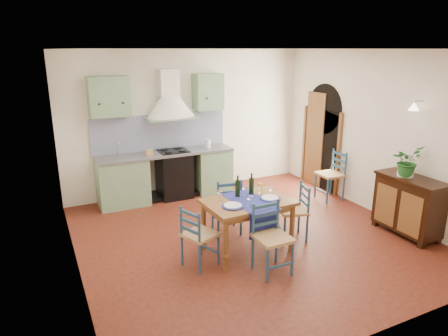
{
  "coord_description": "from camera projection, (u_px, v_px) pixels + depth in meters",
  "views": [
    {
      "loc": [
        -2.81,
        -4.92,
        2.8
      ],
      "look_at": [
        -0.28,
        0.3,
        1.07
      ],
      "focal_mm": 32.0,
      "sensor_mm": 36.0,
      "label": 1
    }
  ],
  "objects": [
    {
      "name": "chair_left",
      "position": [
        198.0,
        236.0,
        5.24
      ],
      "size": [
        0.52,
        0.52,
        0.86
      ],
      "color": "navy",
      "rests_on": "ground"
    },
    {
      "name": "potted_plant",
      "position": [
        407.0,
        161.0,
        6.04
      ],
      "size": [
        0.49,
        0.45,
        0.48
      ],
      "primitive_type": "imported",
      "rotation": [
        0.0,
        0.0,
        0.2
      ],
      "color": "#1E5921",
      "rests_on": "sideboard"
    },
    {
      "name": "sideboard",
      "position": [
        408.0,
        204.0,
        6.16
      ],
      "size": [
        0.5,
        1.05,
        0.94
      ],
      "color": "black",
      "rests_on": "ground"
    },
    {
      "name": "right_wall",
      "position": [
        364.0,
        135.0,
        7.12
      ],
      "size": [
        0.26,
        5.0,
        2.8
      ],
      "color": "white",
      "rests_on": "ground"
    },
    {
      "name": "floor",
      "position": [
        249.0,
        236.0,
        6.21
      ],
      "size": [
        5.0,
        5.0,
        0.0
      ],
      "primitive_type": "plane",
      "color": "#41150D",
      "rests_on": "ground"
    },
    {
      "name": "back_wall",
      "position": [
        170.0,
        144.0,
        7.69
      ],
      "size": [
        5.0,
        0.96,
        2.8
      ],
      "color": "white",
      "rests_on": "ground"
    },
    {
      "name": "chair_near",
      "position": [
        271.0,
        238.0,
        5.12
      ],
      "size": [
        0.43,
        0.43,
        0.92
      ],
      "color": "navy",
      "rests_on": "ground"
    },
    {
      "name": "chair_right",
      "position": [
        295.0,
        211.0,
        6.04
      ],
      "size": [
        0.5,
        0.5,
        0.87
      ],
      "color": "navy",
      "rests_on": "ground"
    },
    {
      "name": "chair_spare",
      "position": [
        332.0,
        175.0,
        7.65
      ],
      "size": [
        0.46,
        0.46,
        0.95
      ],
      "color": "navy",
      "rests_on": "ground"
    },
    {
      "name": "left_wall",
      "position": [
        68.0,
        171.0,
        4.77
      ],
      "size": [
        0.04,
        5.0,
        2.8
      ],
      "primitive_type": "cube",
      "color": "white",
      "rests_on": "ground"
    },
    {
      "name": "dining_table",
      "position": [
        248.0,
        206.0,
        5.59
      ],
      "size": [
        1.24,
        0.94,
        1.09
      ],
      "color": "brown",
      "rests_on": "ground"
    },
    {
      "name": "ceiling",
      "position": [
        252.0,
        49.0,
        5.41
      ],
      "size": [
        5.0,
        5.0,
        0.01
      ],
      "primitive_type": "cube",
      "color": "silver",
      "rests_on": "back_wall"
    },
    {
      "name": "chair_far",
      "position": [
        227.0,
        205.0,
        6.22
      ],
      "size": [
        0.49,
        0.49,
        0.91
      ],
      "color": "navy",
      "rests_on": "ground"
    }
  ]
}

